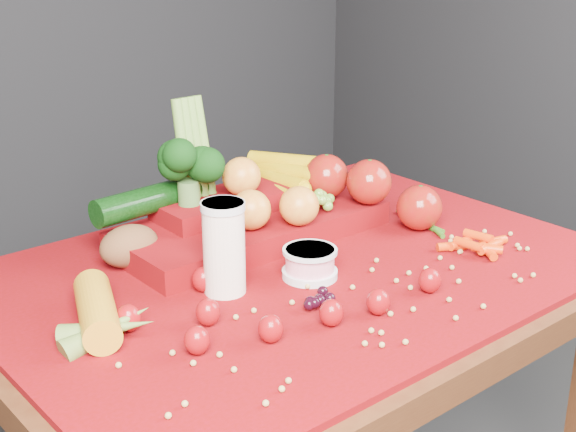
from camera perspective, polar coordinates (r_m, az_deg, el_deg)
table at (r=1.46m, az=0.51°, el=-7.42°), size 1.10×0.80×0.75m
red_cloth at (r=1.41m, az=0.52°, el=-3.80°), size 1.05×0.75×0.01m
milk_glass at (r=1.29m, az=-4.58°, el=-2.03°), size 0.07×0.07×0.15m
yogurt_bowl at (r=1.36m, az=1.56°, el=-3.29°), size 0.09×0.09×0.05m
strawberry_scatter at (r=1.22m, az=-1.24°, el=-6.44°), size 0.48×0.28×0.05m
dark_grape_cluster at (r=1.26m, az=2.31°, el=-5.91°), size 0.06×0.05×0.03m
soybean_scatter at (r=1.28m, az=6.40°, el=-6.19°), size 0.84×0.24×0.01m
corn_ear at (r=1.20m, az=-12.94°, el=-7.47°), size 0.23×0.26×0.06m
potato at (r=1.42m, az=-11.22°, el=-2.10°), size 0.11×0.08×0.07m
baby_carrot_pile at (r=1.51m, az=13.59°, el=-1.83°), size 0.18×0.17×0.03m
green_bean_pile at (r=1.61m, az=9.43°, el=-0.48°), size 0.14×0.12×0.01m
produce_mound at (r=1.52m, az=-1.62°, el=0.80°), size 0.60×0.37×0.27m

